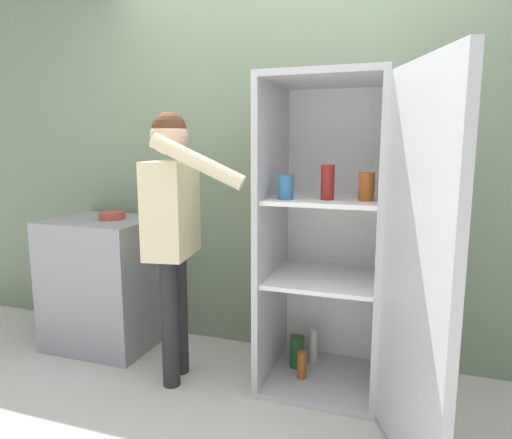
% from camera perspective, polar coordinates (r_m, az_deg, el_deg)
% --- Properties ---
extents(ground_plane, '(12.00, 12.00, 0.00)m').
position_cam_1_polar(ground_plane, '(2.48, -0.89, -24.87)').
color(ground_plane, beige).
extents(wall_back, '(7.00, 0.06, 2.55)m').
position_cam_1_polar(wall_back, '(2.99, 5.47, 7.02)').
color(wall_back, gray).
rests_on(wall_back, ground_plane).
extents(refrigerator, '(0.97, 1.28, 1.76)m').
position_cam_1_polar(refrigerator, '(2.52, 10.80, -2.76)').
color(refrigerator, '#B7BABC').
rests_on(refrigerator, ground_plane).
extents(person, '(0.65, 0.52, 1.57)m').
position_cam_1_polar(person, '(2.64, -10.33, 0.73)').
color(person, '#262628').
rests_on(person, ground_plane).
extents(counter, '(0.70, 0.60, 0.89)m').
position_cam_1_polar(counter, '(3.38, -18.31, -7.42)').
color(counter, gray).
rests_on(counter, ground_plane).
extents(bowl, '(0.18, 0.18, 0.05)m').
position_cam_1_polar(bowl, '(3.24, -17.56, 0.46)').
color(bowl, '#B24738').
rests_on(bowl, counter).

